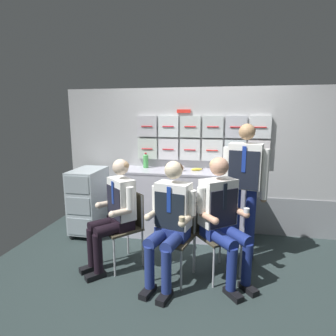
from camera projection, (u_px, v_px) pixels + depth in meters
ground at (189, 280)px, 3.03m from camera, size 4.80×4.80×0.04m
galley_bulkhead at (201, 161)px, 4.14m from camera, size 4.20×0.14×2.15m
galley_counter at (184, 203)px, 4.02m from camera, size 1.82×0.53×0.98m
service_trolley at (89, 200)px, 4.11m from camera, size 0.40×0.65×0.98m
folding_chair_left at (128, 220)px, 3.27m from camera, size 0.57×0.57×0.87m
crew_member_left at (115, 209)px, 3.14m from camera, size 0.63×0.65×1.27m
folding_chair_center at (176, 228)px, 3.03m from camera, size 0.49×0.49×0.87m
crew_member_center at (170, 217)px, 2.86m from camera, size 0.52×0.67×1.30m
folding_chair_right at (213, 226)px, 3.09m from camera, size 0.56×0.56×0.87m
crew_member_right at (222, 213)px, 2.91m from camera, size 0.65×0.70×1.33m
crew_member_standing at (244, 182)px, 3.24m from camera, size 0.52×0.33×1.66m
water_bottle_clear at (146, 161)px, 4.14m from camera, size 0.08×0.08×0.23m
sparkling_bottle_green at (229, 165)px, 3.70m from camera, size 0.06×0.06×0.26m
paper_cup_blue at (240, 170)px, 3.82m from camera, size 0.07×0.07×0.07m
paper_cup_tan at (182, 168)px, 3.90m from camera, size 0.07×0.07×0.07m
snack_banana at (197, 169)px, 3.92m from camera, size 0.17×0.10×0.04m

